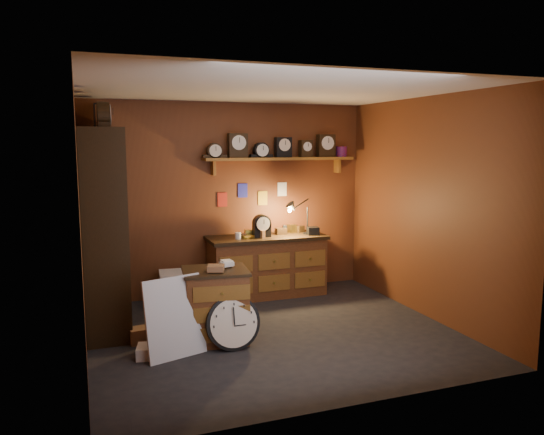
{
  "coord_description": "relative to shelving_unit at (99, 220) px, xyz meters",
  "views": [
    {
      "loc": [
        -1.99,
        -5.42,
        2.13
      ],
      "look_at": [
        0.11,
        0.35,
        1.27
      ],
      "focal_mm": 35.0,
      "sensor_mm": 36.0,
      "label": 1
    }
  ],
  "objects": [
    {
      "name": "floor",
      "position": [
        1.79,
        -0.98,
        -1.25
      ],
      "size": [
        4.0,
        4.0,
        0.0
      ],
      "primitive_type": "plane",
      "color": "black",
      "rests_on": "ground"
    },
    {
      "name": "room_shell",
      "position": [
        1.84,
        -0.87,
        0.47
      ],
      "size": [
        4.02,
        3.62,
        2.71
      ],
      "color": "brown",
      "rests_on": "ground"
    },
    {
      "name": "shelving_unit",
      "position": [
        0.0,
        0.0,
        0.0
      ],
      "size": [
        0.47,
        1.6,
        2.58
      ],
      "color": "black",
      "rests_on": "ground"
    },
    {
      "name": "workbench",
      "position": [
        2.23,
        0.49,
        -0.78
      ],
      "size": [
        1.66,
        0.66,
        1.36
      ],
      "color": "brown",
      "rests_on": "ground"
    },
    {
      "name": "low_cabinet",
      "position": [
        1.13,
        -0.97,
        -0.82
      ],
      "size": [
        0.76,
        0.66,
        0.88
      ],
      "rotation": [
        0.0,
        0.0,
        -0.12
      ],
      "color": "brown",
      "rests_on": "ground"
    },
    {
      "name": "big_round_clock",
      "position": [
        1.24,
        -1.27,
        -0.97
      ],
      "size": [
        0.57,
        0.18,
        0.57
      ],
      "color": "black",
      "rests_on": "ground"
    },
    {
      "name": "white_panel",
      "position": [
        0.64,
        -1.26,
        -1.25
      ],
      "size": [
        0.65,
        0.35,
        0.83
      ],
      "primitive_type": "cube",
      "rotation": [
        -0.17,
        0.0,
        0.3
      ],
      "color": "silver",
      "rests_on": "ground"
    },
    {
      "name": "mini_fridge",
      "position": [
        0.95,
        0.41,
        -1.02
      ],
      "size": [
        0.48,
        0.5,
        0.46
      ],
      "rotation": [
        0.0,
        0.0,
        -0.1
      ],
      "color": "silver",
      "rests_on": "ground"
    },
    {
      "name": "floor_box_a",
      "position": [
        0.99,
        -0.23,
        -1.17
      ],
      "size": [
        0.33,
        0.3,
        0.18
      ],
      "primitive_type": "cube",
      "rotation": [
        0.0,
        0.0,
        0.22
      ],
      "color": "brown",
      "rests_on": "ground"
    },
    {
      "name": "floor_box_b",
      "position": [
        0.36,
        -1.19,
        -1.19
      ],
      "size": [
        0.25,
        0.28,
        0.12
      ],
      "primitive_type": "cube",
      "rotation": [
        0.0,
        0.0,
        -0.22
      ],
      "color": "white",
      "rests_on": "ground"
    },
    {
      "name": "floor_box_c",
      "position": [
        0.34,
        -0.75,
        -1.17
      ],
      "size": [
        0.24,
        0.21,
        0.16
      ],
      "primitive_type": "cube",
      "rotation": [
        0.0,
        0.0,
        0.13
      ],
      "color": "brown",
      "rests_on": "ground"
    }
  ]
}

